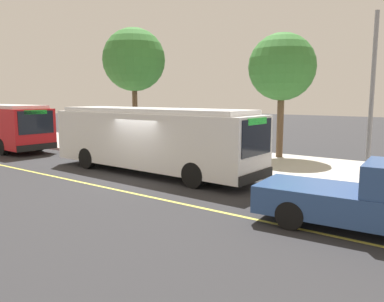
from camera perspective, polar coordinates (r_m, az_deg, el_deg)
The scene contains 12 objects.
ground_plane at distance 16.68m, azimuth -7.70°, elevation -3.89°, with size 120.00×120.00×0.00m, color #2B2B2D.
sidewalk_curb at distance 21.28m, azimuth 3.69°, elevation -1.02°, with size 44.00×6.40×0.15m, color #B7B2A8.
lane_stripe_center at distance 15.24m, azimuth -13.53°, elevation -5.19°, with size 36.00×0.14×0.01m, color #E0D64C.
transit_bus_main at distance 17.33m, azimuth -6.09°, elevation 2.00°, with size 10.84×2.78×2.95m.
pickup_truck at distance 10.75m, azimuth 25.64°, elevation -6.67°, with size 5.54×2.42×1.85m.
bus_shelter at distance 22.63m, azimuth -1.12°, elevation 4.23°, with size 2.90×1.60×2.48m.
waiting_bench at distance 22.90m, azimuth -1.11°, elevation 1.05°, with size 1.60×0.48×0.95m.
route_sign_post at distance 19.14m, azimuth -1.69°, elevation 3.64°, with size 0.44×0.08×2.80m.
pedestrian_commuter at distance 18.98m, azimuth 3.67°, elevation 1.04°, with size 0.24×0.40×1.69m.
street_tree_near_shelter at distance 21.46m, azimuth 13.36°, elevation 12.11°, with size 3.61×3.61×6.71m.
street_tree_upstreet at distance 27.15m, azimuth -8.71°, elevation 13.34°, with size 4.30×4.30×7.99m.
utility_pole at distance 15.72m, azimuth 25.36°, elevation 6.98°, with size 0.16×0.16×6.40m, color gray.
Camera 1 is at (11.48, -11.60, 3.45)m, focal length 35.52 mm.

